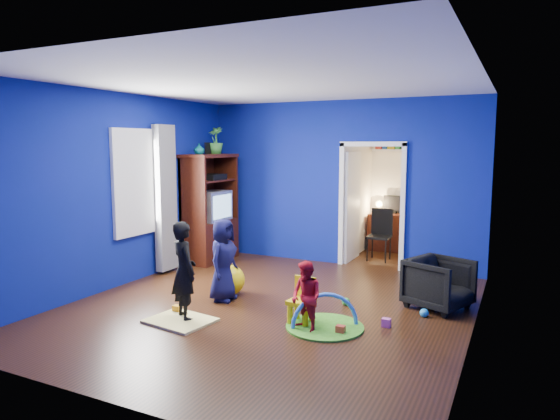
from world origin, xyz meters
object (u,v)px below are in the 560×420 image
at_px(armchair, 439,284).
at_px(toddler_red, 306,297).
at_px(vase, 199,149).
at_px(hopper_ball, 230,280).
at_px(tv_armoire, 210,208).
at_px(crt_tv, 212,206).
at_px(folding_chair, 379,236).
at_px(kid_chair, 301,304).
at_px(study_desk, 391,232).
at_px(child_black, 184,271).
at_px(play_mat, 325,327).
at_px(child_navy, 223,260).

relative_size(armchair, toddler_red, 0.89).
height_order(vase, hopper_ball, vase).
bearing_deg(tv_armoire, vase, -90.00).
height_order(crt_tv, folding_chair, crt_tv).
bearing_deg(toddler_red, tv_armoire, 167.85).
bearing_deg(kid_chair, study_desk, 95.71).
relative_size(toddler_red, study_desk, 0.93).
height_order(child_black, study_desk, child_black).
height_order(vase, folding_chair, vase).
relative_size(vase, crt_tv, 0.27).
relative_size(tv_armoire, play_mat, 2.15).
bearing_deg(hopper_ball, kid_chair, -24.54).
xyz_separation_m(toddler_red, tv_armoire, (-2.98, 2.51, 0.57)).
xyz_separation_m(armchair, hopper_ball, (-2.76, -0.69, -0.12)).
bearing_deg(folding_chair, toddler_red, -87.31).
bearing_deg(kid_chair, folding_chair, 95.81).
distance_m(study_desk, folding_chair, 0.96).
distance_m(child_navy, folding_chair, 3.53).
relative_size(child_black, kid_chair, 2.43).
height_order(tv_armoire, folding_chair, tv_armoire).
distance_m(child_black, folding_chair, 4.35).
height_order(toddler_red, study_desk, toddler_red).
xyz_separation_m(child_black, kid_chair, (1.34, 0.48, -0.36)).
distance_m(hopper_ball, folding_chair, 3.33).
bearing_deg(child_navy, vase, 39.30).
xyz_separation_m(vase, study_desk, (2.80, 2.61, -1.68)).
relative_size(play_mat, study_desk, 1.04).
bearing_deg(play_mat, vase, 147.34).
bearing_deg(toddler_red, armchair, 78.79).
xyz_separation_m(study_desk, folding_chair, (0.00, -0.96, 0.09)).
xyz_separation_m(child_navy, crt_tv, (-1.47, 1.93, 0.45)).
bearing_deg(vase, tv_armoire, 90.00).
xyz_separation_m(child_black, tv_armoire, (-1.49, 2.79, 0.37)).
distance_m(tv_armoire, crt_tv, 0.06).
bearing_deg(study_desk, hopper_ball, -108.65).
relative_size(child_black, child_navy, 1.07).
bearing_deg(armchair, crt_tv, 99.03).
xyz_separation_m(child_black, play_mat, (1.64, 0.48, -0.60)).
distance_m(vase, folding_chair, 3.62).
relative_size(child_black, toddler_red, 1.49).
relative_size(child_navy, kid_chair, 2.26).
bearing_deg(study_desk, tv_armoire, -140.46).
xyz_separation_m(child_navy, kid_chair, (1.33, -0.38, -0.32)).
relative_size(child_navy, vase, 5.97).
height_order(child_navy, folding_chair, child_navy).
bearing_deg(tv_armoire, child_navy, -52.04).
bearing_deg(child_black, play_mat, -130.50).
bearing_deg(kid_chair, crt_tv, 145.75).
bearing_deg(vase, armchair, -9.34).
bearing_deg(child_navy, toddler_red, -114.84).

